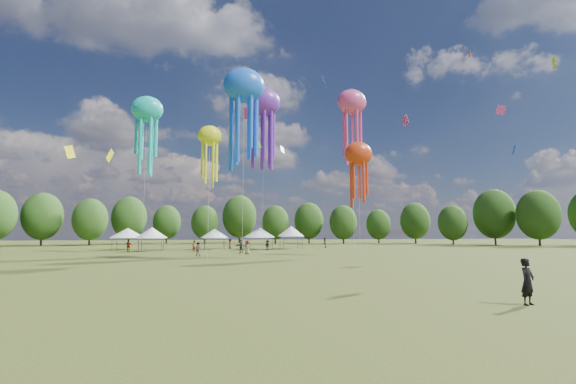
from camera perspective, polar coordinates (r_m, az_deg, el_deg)
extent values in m
plane|color=#384416|center=(16.34, 10.09, -15.96)|extent=(300.00, 300.00, 0.00)
imported|color=black|center=(19.34, 30.78, -10.84)|extent=(0.79, 0.65, 1.87)
imported|color=gray|center=(51.90, -12.64, -7.89)|extent=(1.01, 0.90, 1.71)
imported|color=gray|center=(74.67, -8.17, -7.25)|extent=(0.73, 0.96, 1.77)
imported|color=gray|center=(77.24, 5.20, -7.19)|extent=(0.96, 1.09, 1.88)
imported|color=gray|center=(67.82, -2.92, -7.52)|extent=(1.20, 1.13, 1.63)
imported|color=gray|center=(65.42, -21.67, -7.11)|extent=(1.09, 0.53, 1.81)
imported|color=gray|center=(58.34, -6.65, -7.65)|extent=(1.65, 1.63, 1.89)
imported|color=gray|center=(62.19, -13.18, -7.49)|extent=(0.63, 0.75, 1.74)
imported|color=gray|center=(55.03, -5.81, -7.80)|extent=(1.02, 1.06, 1.83)
cylinder|color=#47474C|center=(72.26, -23.64, -6.82)|extent=(0.08, 0.08, 1.94)
cylinder|color=#47474C|center=(76.24, -23.05, -6.76)|extent=(0.08, 0.08, 1.94)
cylinder|color=#47474C|center=(71.59, -20.44, -6.95)|extent=(0.08, 0.08, 1.94)
cylinder|color=#47474C|center=(75.61, -20.01, -6.88)|extent=(0.08, 0.08, 1.94)
cube|color=white|center=(73.88, -21.75, -6.06)|extent=(4.45, 4.45, 0.10)
cone|color=white|center=(73.87, -21.73, -5.38)|extent=(5.79, 5.79, 1.66)
cylinder|color=#47474C|center=(65.58, -20.37, -7.08)|extent=(0.08, 0.08, 1.96)
cylinder|color=#47474C|center=(68.90, -19.99, -7.02)|extent=(0.08, 0.08, 1.96)
cylinder|color=#47474C|center=(65.20, -17.44, -7.19)|extent=(0.08, 0.08, 1.96)
cylinder|color=#47474C|center=(68.54, -17.19, -7.11)|extent=(0.08, 0.08, 1.96)
cube|color=white|center=(67.01, -18.72, -6.22)|extent=(3.75, 3.75, 0.10)
cone|color=white|center=(67.01, -18.70, -5.46)|extent=(4.87, 4.87, 1.68)
cylinder|color=#47474C|center=(71.11, -11.71, -7.22)|extent=(0.08, 0.08, 1.88)
cylinder|color=#47474C|center=(74.51, -11.74, -7.15)|extent=(0.08, 0.08, 1.88)
cylinder|color=#47474C|center=(71.24, -8.95, -7.27)|extent=(0.08, 0.08, 1.88)
cylinder|color=#47474C|center=(74.63, -9.11, -7.19)|extent=(0.08, 0.08, 1.88)
cube|color=white|center=(72.83, -10.37, -6.43)|extent=(3.80, 3.80, 0.10)
cone|color=white|center=(72.83, -10.35, -5.76)|extent=(4.94, 4.94, 1.61)
cylinder|color=#47474C|center=(68.39, -5.42, -7.34)|extent=(0.08, 0.08, 1.98)
cylinder|color=#47474C|center=(72.20, -5.79, -7.25)|extent=(0.08, 0.08, 1.98)
cylinder|color=#47474C|center=(68.96, -2.23, -7.35)|extent=(0.08, 0.08, 1.98)
cylinder|color=#47474C|center=(72.74, -2.77, -7.26)|extent=(0.08, 0.08, 1.98)
cube|color=white|center=(70.53, -4.05, -6.45)|extent=(4.23, 4.23, 0.10)
cone|color=white|center=(70.52, -4.04, -5.72)|extent=(5.50, 5.50, 1.70)
cylinder|color=#47474C|center=(70.94, -0.60, -7.24)|extent=(0.08, 0.08, 2.14)
cylinder|color=#47474C|center=(74.18, -1.12, -7.17)|extent=(0.08, 0.08, 2.14)
cylinder|color=#47474C|center=(71.69, 2.01, -7.22)|extent=(0.08, 0.08, 2.14)
cylinder|color=#47474C|center=(74.90, 1.38, -7.16)|extent=(0.08, 0.08, 2.14)
cube|color=white|center=(72.89, 0.42, -6.32)|extent=(3.71, 3.71, 0.10)
cone|color=white|center=(72.89, 0.42, -5.55)|extent=(4.82, 4.82, 1.84)
ellipsoid|color=blue|center=(46.06, -6.23, 14.73)|extent=(4.57, 3.20, 3.89)
cylinder|color=beige|center=(43.65, -6.36, 2.96)|extent=(0.03, 0.03, 19.01)
ellipsoid|color=purple|center=(65.19, -3.49, 12.58)|extent=(5.38, 3.77, 4.57)
cylinder|color=beige|center=(62.51, -3.55, 2.34)|extent=(0.03, 0.03, 23.41)
ellipsoid|color=red|center=(51.94, 9.94, 5.35)|extent=(3.57, 2.50, 3.03)
cylinder|color=beige|center=(51.10, 10.06, -1.73)|extent=(0.03, 0.03, 12.84)
ellipsoid|color=#17C9BF|center=(63.45, -19.30, 10.99)|extent=(4.54, 3.18, 3.86)
cylinder|color=beige|center=(61.33, -19.62, 1.61)|extent=(0.03, 0.03, 20.84)
ellipsoid|color=#F6FD1A|center=(44.34, -10.99, 7.83)|extent=(2.56, 1.79, 2.17)
cylinder|color=beige|center=(43.28, -11.16, -0.73)|extent=(0.03, 0.03, 13.25)
ellipsoid|color=#E04283|center=(69.07, 9.01, 12.47)|extent=(4.92, 3.44, 4.18)
cylinder|color=beige|center=(66.29, 9.17, 2.39)|extent=(0.03, 0.03, 24.43)
cube|color=#E04283|center=(74.95, -5.79, 11.02)|extent=(1.34, 1.65, 2.13)
cube|color=purple|center=(84.38, 10.49, 11.94)|extent=(0.65, 0.55, 0.70)
cube|color=#FF490F|center=(68.22, -0.81, 6.03)|extent=(0.76, 1.24, 1.45)
cube|color=#F6FD1A|center=(52.48, 33.50, 15.01)|extent=(0.56, 0.87, 1.25)
cube|color=#E04283|center=(65.63, 27.90, 10.24)|extent=(1.41, 0.75, 1.69)
cube|color=#F6FD1A|center=(79.26, -23.88, 4.74)|extent=(0.91, 2.13, 2.46)
cube|color=blue|center=(71.51, 5.16, 15.30)|extent=(1.10, 2.12, 2.15)
cube|color=#E04283|center=(76.31, 16.24, 9.68)|extent=(0.39, 1.91, 2.20)
cube|color=red|center=(84.84, 8.19, 10.39)|extent=(0.22, 1.50, 1.74)
cube|color=#FF490F|center=(59.15, 24.29, 17.35)|extent=(0.29, 0.73, 0.88)
cube|color=#F6FD1A|center=(68.74, -28.48, 5.01)|extent=(1.31, 1.49, 2.23)
cube|color=#4AE225|center=(63.00, -4.27, 6.71)|extent=(1.26, 0.53, 1.50)
cube|color=blue|center=(70.85, 29.33, 5.24)|extent=(0.82, 1.13, 1.38)
cylinder|color=#38281C|center=(106.18, -31.54, -5.56)|extent=(0.44, 0.44, 3.41)
ellipsoid|color=#274918|center=(106.24, -31.40, -2.92)|extent=(8.53, 8.53, 10.66)
cylinder|color=#38281C|center=(102.88, -26.29, -5.93)|extent=(0.44, 0.44, 3.07)
ellipsoid|color=#274918|center=(102.92, -26.18, -3.48)|extent=(7.66, 7.66, 9.58)
cylinder|color=#38281C|center=(109.62, -21.63, -5.97)|extent=(0.44, 0.44, 3.43)
ellipsoid|color=#274918|center=(109.68, -21.53, -3.40)|extent=(8.58, 8.58, 10.73)
cylinder|color=#38281C|center=(114.18, -16.82, -6.23)|extent=(0.44, 0.44, 2.95)
ellipsoid|color=#274918|center=(114.21, -16.75, -4.10)|extent=(7.37, 7.37, 9.21)
cylinder|color=#38281C|center=(109.96, -11.71, -6.40)|extent=(0.44, 0.44, 2.89)
ellipsoid|color=#274918|center=(109.99, -11.66, -4.23)|extent=(7.23, 7.23, 9.04)
cylinder|color=#38281C|center=(114.91, -6.91, -6.20)|extent=(0.44, 0.44, 3.84)
ellipsoid|color=#274918|center=(114.99, -6.87, -3.45)|extent=(9.60, 9.60, 11.99)
cylinder|color=#38281C|center=(105.12, -1.80, -6.56)|extent=(0.44, 0.44, 2.84)
ellipsoid|color=#274918|center=(105.14, -1.80, -4.33)|extent=(7.11, 7.11, 8.89)
cylinder|color=#38281C|center=(109.83, 2.98, -6.44)|extent=(0.44, 0.44, 3.16)
ellipsoid|color=#274918|center=(109.87, 2.97, -4.07)|extent=(7.91, 7.91, 9.88)
cylinder|color=#38281C|center=(106.72, 7.85, -6.49)|extent=(0.44, 0.44, 2.88)
ellipsoid|color=#274918|center=(106.74, 7.82, -4.26)|extent=(7.21, 7.21, 9.01)
cylinder|color=#38281C|center=(112.68, 12.71, -6.42)|extent=(0.44, 0.44, 2.63)
ellipsoid|color=#274918|center=(112.69, 12.67, -4.50)|extent=(6.57, 6.57, 8.22)
cylinder|color=#38281C|center=(113.71, 17.60, -6.16)|extent=(0.44, 0.44, 3.13)
ellipsoid|color=#274918|center=(113.74, 17.53, -3.90)|extent=(7.81, 7.81, 9.77)
cylinder|color=#38281C|center=(105.29, 22.34, -6.17)|extent=(0.44, 0.44, 2.72)
ellipsoid|color=#274918|center=(105.30, 22.26, -4.04)|extent=(6.80, 6.80, 8.50)
cylinder|color=#38281C|center=(108.59, 27.27, -5.65)|extent=(0.44, 0.44, 3.81)
ellipsoid|color=#274918|center=(108.67, 27.14, -2.76)|extent=(9.52, 9.52, 11.90)
cylinder|color=#38281C|center=(104.20, 32.02, -5.52)|extent=(0.44, 0.44, 3.51)
ellipsoid|color=#274918|center=(104.26, 31.87, -2.75)|extent=(8.78, 8.78, 10.97)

